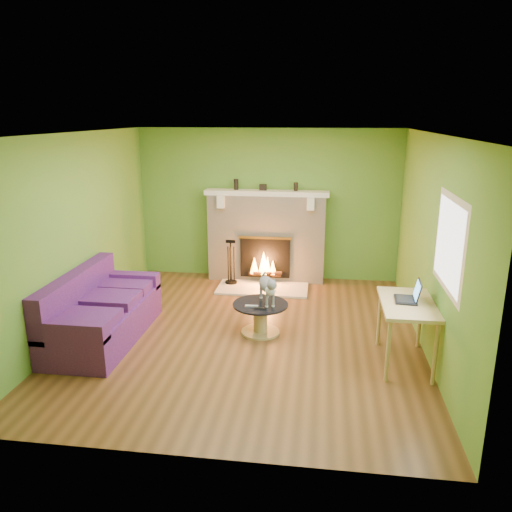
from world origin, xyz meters
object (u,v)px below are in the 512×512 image
Objects in this scene: coffee_table at (260,316)px; cat at (267,288)px; desk at (407,310)px; sofa at (100,313)px.

coffee_table is 0.39m from cat.
coffee_table is at bearing 161.14° from desk.
coffee_table is 1.11× the size of cat.
sofa is 3.83m from desk.
sofa is 2.96× the size of cat.
cat is at bearing 12.83° from sofa.
coffee_table is at bearing 11.98° from sofa.
desk is (1.77, -0.60, 0.43)m from coffee_table.
sofa is 2.09m from coffee_table.
desk reaches higher than coffee_table.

